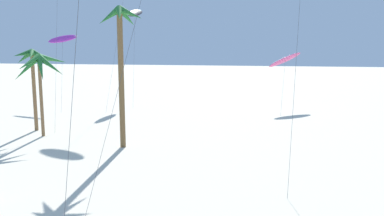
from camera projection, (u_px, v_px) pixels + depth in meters
palm_tree_1 at (33, 63)px, 37.13m from camera, size 3.65×3.69×7.69m
palm_tree_2 at (40, 66)px, 34.89m from camera, size 4.91×5.53×7.31m
palm_tree_3 at (120, 41)px, 30.68m from camera, size 3.65×3.52×11.02m
flying_kite_0 at (285, 60)px, 51.46m from camera, size 4.69×10.19×7.35m
flying_kite_4 at (135, 13)px, 57.17m from camera, size 2.89×11.72×13.55m
flying_kite_9 at (63, 39)px, 53.90m from camera, size 5.35×7.83×9.63m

